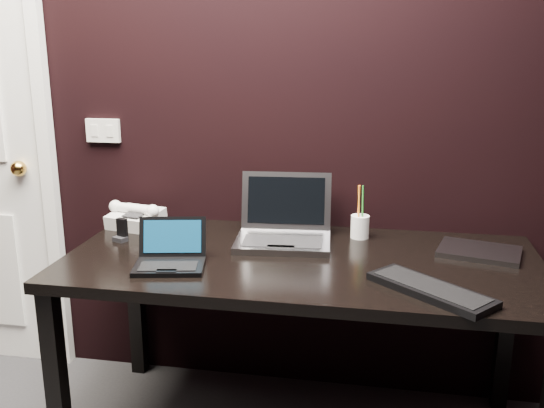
% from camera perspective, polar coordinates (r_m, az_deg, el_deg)
% --- Properties ---
extents(wall_back, '(4.00, 0.00, 4.00)m').
position_cam_1_polar(wall_back, '(2.51, -2.72, 10.67)').
color(wall_back, black).
rests_on(wall_back, ground).
extents(wall_switch, '(0.15, 0.02, 0.10)m').
position_cam_1_polar(wall_switch, '(2.73, -15.62, 6.68)').
color(wall_switch, silver).
rests_on(wall_switch, wall_back).
extents(desk, '(1.70, 0.80, 0.74)m').
position_cam_1_polar(desk, '(2.22, 2.75, -6.92)').
color(desk, black).
rests_on(desk, ground).
extents(netbook, '(0.27, 0.25, 0.15)m').
position_cam_1_polar(netbook, '(2.13, -9.56, -4.99)').
color(netbook, black).
rests_on(netbook, desk).
extents(silver_laptop, '(0.38, 0.35, 0.25)m').
position_cam_1_polar(silver_laptop, '(2.34, 1.11, -2.48)').
color(silver_laptop, gray).
rests_on(silver_laptop, desk).
extents(ext_keyboard, '(0.40, 0.37, 0.03)m').
position_cam_1_polar(ext_keyboard, '(1.95, 14.70, -7.78)').
color(ext_keyboard, black).
rests_on(ext_keyboard, desk).
extents(closed_laptop, '(0.33, 0.27, 0.02)m').
position_cam_1_polar(closed_laptop, '(2.34, 18.93, -4.26)').
color(closed_laptop, gray).
rests_on(closed_laptop, desk).
extents(desk_phone, '(0.25, 0.22, 0.12)m').
position_cam_1_polar(desk_phone, '(2.59, -12.72, -1.21)').
color(desk_phone, silver).
rests_on(desk_phone, desk).
extents(mobile_phone, '(0.06, 0.06, 0.09)m').
position_cam_1_polar(mobile_phone, '(2.43, -13.98, -2.63)').
color(mobile_phone, black).
rests_on(mobile_phone, desk).
extents(pen_cup, '(0.09, 0.09, 0.21)m').
position_cam_1_polar(pen_cup, '(2.41, 8.28, -2.02)').
color(pen_cup, white).
rests_on(pen_cup, desk).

